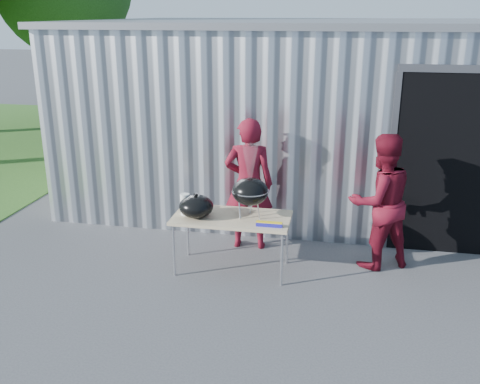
% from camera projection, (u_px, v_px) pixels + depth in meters
% --- Properties ---
extents(ground, '(80.00, 80.00, 0.00)m').
position_uv_depth(ground, '(219.00, 290.00, 6.56)').
color(ground, '#424244').
extents(building, '(8.20, 6.20, 3.10)m').
position_uv_depth(building, '(319.00, 106.00, 10.17)').
color(building, silver).
rests_on(building, ground).
extents(folding_table, '(1.50, 0.75, 0.75)m').
position_uv_depth(folding_table, '(232.00, 219.00, 6.86)').
color(folding_table, tan).
rests_on(folding_table, ground).
extents(kettle_grill, '(0.47, 0.47, 0.94)m').
position_uv_depth(kettle_grill, '(250.00, 186.00, 6.70)').
color(kettle_grill, black).
rests_on(kettle_grill, folding_table).
extents(grill_lid, '(0.44, 0.44, 0.32)m').
position_uv_depth(grill_lid, '(196.00, 206.00, 6.79)').
color(grill_lid, black).
rests_on(grill_lid, folding_table).
extents(paper_towels, '(0.12, 0.12, 0.28)m').
position_uv_depth(paper_towels, '(185.00, 204.00, 6.86)').
color(paper_towels, white).
rests_on(paper_towels, folding_table).
extents(white_tub, '(0.20, 0.15, 0.10)m').
position_uv_depth(white_tub, '(194.00, 205.00, 7.09)').
color(white_tub, white).
rests_on(white_tub, folding_table).
extents(foil_box, '(0.32, 0.06, 0.06)m').
position_uv_depth(foil_box, '(269.00, 224.00, 6.51)').
color(foil_box, '#1B189E').
rests_on(foil_box, folding_table).
extents(person_cook, '(0.72, 0.50, 1.89)m').
position_uv_depth(person_cook, '(249.00, 184.00, 7.50)').
color(person_cook, maroon).
rests_on(person_cook, ground).
extents(person_bystander, '(1.09, 1.01, 1.80)m').
position_uv_depth(person_bystander, '(380.00, 202.00, 6.93)').
color(person_bystander, maroon).
rests_on(person_bystander, ground).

